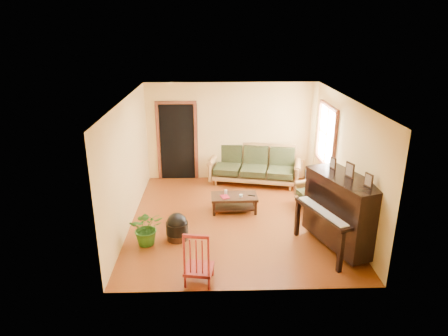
{
  "coord_description": "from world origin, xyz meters",
  "views": [
    {
      "loc": [
        -0.51,
        -7.79,
        3.98
      ],
      "look_at": [
        -0.27,
        0.2,
        1.1
      ],
      "focal_mm": 32.0,
      "sensor_mm": 36.0,
      "label": 1
    }
  ],
  "objects_px": {
    "sofa": "(254,165)",
    "armchair": "(315,191)",
    "potted_plant": "(147,227)",
    "ceramic_crock": "(308,175)",
    "coffee_table": "(234,203)",
    "piano": "(343,213)",
    "red_chair": "(199,256)",
    "footstool": "(177,230)"
  },
  "relations": [
    {
      "from": "coffee_table",
      "to": "ceramic_crock",
      "type": "xyz_separation_m",
      "value": [
        2.14,
        1.94,
        -0.07
      ]
    },
    {
      "from": "sofa",
      "to": "armchair",
      "type": "height_order",
      "value": "sofa"
    },
    {
      "from": "red_chair",
      "to": "footstool",
      "type": "bearing_deg",
      "value": 117.67
    },
    {
      "from": "armchair",
      "to": "red_chair",
      "type": "distance_m",
      "value": 3.76
    },
    {
      "from": "piano",
      "to": "ceramic_crock",
      "type": "relative_size",
      "value": 6.66
    },
    {
      "from": "ceramic_crock",
      "to": "coffee_table",
      "type": "bearing_deg",
      "value": -137.82
    },
    {
      "from": "armchair",
      "to": "potted_plant",
      "type": "bearing_deg",
      "value": -171.41
    },
    {
      "from": "footstool",
      "to": "ceramic_crock",
      "type": "distance_m",
      "value": 4.6
    },
    {
      "from": "potted_plant",
      "to": "red_chair",
      "type": "bearing_deg",
      "value": -50.22
    },
    {
      "from": "ceramic_crock",
      "to": "potted_plant",
      "type": "xyz_separation_m",
      "value": [
        -3.88,
        -3.34,
        0.23
      ]
    },
    {
      "from": "coffee_table",
      "to": "armchair",
      "type": "distance_m",
      "value": 1.86
    },
    {
      "from": "coffee_table",
      "to": "ceramic_crock",
      "type": "relative_size",
      "value": 4.31
    },
    {
      "from": "sofa",
      "to": "potted_plant",
      "type": "distance_m",
      "value": 3.86
    },
    {
      "from": "red_chair",
      "to": "ceramic_crock",
      "type": "height_order",
      "value": "red_chair"
    },
    {
      "from": "piano",
      "to": "potted_plant",
      "type": "xyz_separation_m",
      "value": [
        -3.65,
        0.21,
        -0.35
      ]
    },
    {
      "from": "sofa",
      "to": "armchair",
      "type": "bearing_deg",
      "value": -38.82
    },
    {
      "from": "sofa",
      "to": "red_chair",
      "type": "bearing_deg",
      "value": -94.67
    },
    {
      "from": "ceramic_crock",
      "to": "potted_plant",
      "type": "relative_size",
      "value": 0.34
    },
    {
      "from": "armchair",
      "to": "red_chair",
      "type": "relative_size",
      "value": 0.84
    },
    {
      "from": "piano",
      "to": "potted_plant",
      "type": "bearing_deg",
      "value": 156.7
    },
    {
      "from": "armchair",
      "to": "piano",
      "type": "relative_size",
      "value": 0.51
    },
    {
      "from": "armchair",
      "to": "ceramic_crock",
      "type": "bearing_deg",
      "value": 66.15
    },
    {
      "from": "sofa",
      "to": "footstool",
      "type": "distance_m",
      "value": 3.42
    },
    {
      "from": "coffee_table",
      "to": "potted_plant",
      "type": "xyz_separation_m",
      "value": [
        -1.74,
        -1.4,
        0.17
      ]
    },
    {
      "from": "armchair",
      "to": "red_chair",
      "type": "xyz_separation_m",
      "value": [
        -2.56,
        -2.75,
        0.07
      ]
    },
    {
      "from": "footstool",
      "to": "ceramic_crock",
      "type": "relative_size",
      "value": 1.81
    },
    {
      "from": "potted_plant",
      "to": "armchair",
      "type": "bearing_deg",
      "value": 23.05
    },
    {
      "from": "coffee_table",
      "to": "potted_plant",
      "type": "relative_size",
      "value": 1.46
    },
    {
      "from": "coffee_table",
      "to": "piano",
      "type": "xyz_separation_m",
      "value": [
        1.92,
        -1.6,
        0.52
      ]
    },
    {
      "from": "sofa",
      "to": "potted_plant",
      "type": "bearing_deg",
      "value": -114.96
    },
    {
      "from": "footstool",
      "to": "red_chair",
      "type": "height_order",
      "value": "red_chair"
    },
    {
      "from": "footstool",
      "to": "ceramic_crock",
      "type": "height_order",
      "value": "footstool"
    },
    {
      "from": "potted_plant",
      "to": "piano",
      "type": "bearing_deg",
      "value": -3.25
    },
    {
      "from": "coffee_table",
      "to": "red_chair",
      "type": "relative_size",
      "value": 1.07
    },
    {
      "from": "sofa",
      "to": "piano",
      "type": "xyz_separation_m",
      "value": [
        1.3,
        -3.27,
        0.2
      ]
    },
    {
      "from": "ceramic_crock",
      "to": "potted_plant",
      "type": "height_order",
      "value": "potted_plant"
    },
    {
      "from": "armchair",
      "to": "ceramic_crock",
      "type": "relative_size",
      "value": 3.4
    },
    {
      "from": "coffee_table",
      "to": "armchair",
      "type": "height_order",
      "value": "armchair"
    },
    {
      "from": "armchair",
      "to": "piano",
      "type": "xyz_separation_m",
      "value": [
        0.07,
        -1.73,
        0.3
      ]
    },
    {
      "from": "coffee_table",
      "to": "red_chair",
      "type": "bearing_deg",
      "value": -105.25
    },
    {
      "from": "red_chair",
      "to": "potted_plant",
      "type": "xyz_separation_m",
      "value": [
        -1.02,
        1.23,
        -0.13
      ]
    },
    {
      "from": "sofa",
      "to": "red_chair",
      "type": "relative_size",
      "value": 2.42
    }
  ]
}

